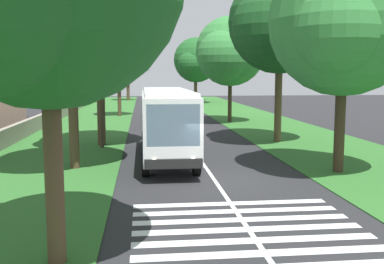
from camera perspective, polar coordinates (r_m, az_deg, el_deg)
ground at (r=19.66m, az=2.82°, el=-6.03°), size 160.00×160.00×0.00m
grass_verge_left at (r=34.58m, az=-14.78°, el=-0.49°), size 120.00×8.00×0.04m
grass_verge_right at (r=35.99m, az=12.00°, el=-0.12°), size 120.00×8.00×0.04m
centre_line at (r=34.33m, az=-1.12°, el=-0.34°), size 110.00×0.16×0.01m
coach_bus at (r=23.99m, az=-3.26°, el=1.56°), size 11.16×2.62×3.73m
zebra_crossing at (r=13.64m, az=7.13°, el=-12.07°), size 5.85×6.80×0.01m
trailing_car_0 at (r=40.42m, az=-4.45°, el=1.72°), size 4.30×1.78×1.43m
trailing_car_1 at (r=49.29m, az=-4.75°, el=2.70°), size 4.30×1.78×1.43m
trailing_minibus_0 at (r=59.71m, az=-1.53°, el=4.34°), size 6.00×2.14×2.53m
roadside_tree_left_0 at (r=50.53m, az=-9.37°, el=10.38°), size 5.41×4.60×9.81m
roadside_tree_left_1 at (r=29.66m, az=-12.08°, el=13.36°), size 9.21×7.25×11.56m
roadside_tree_left_4 at (r=81.79m, az=-8.25°, el=9.11°), size 5.46×4.65×9.80m
roadside_tree_right_0 at (r=72.95m, az=0.40°, el=8.92°), size 8.42×7.12×10.43m
roadside_tree_right_1 at (r=31.08m, az=10.61°, el=13.10°), size 8.64×6.93×11.37m
roadside_tree_right_2 at (r=21.90m, az=18.15°, el=12.71°), size 7.69×6.73×10.22m
roadside_tree_right_3 at (r=43.61m, az=4.56°, el=9.83°), size 8.44×6.66×10.01m
roadside_tree_right_4 at (r=79.73m, az=0.30°, el=8.57°), size 7.43×6.12×9.64m
utility_pole at (r=28.18m, az=-11.48°, el=6.14°), size 0.24×1.40×7.74m
roadside_wall at (r=40.02m, az=-18.57°, el=1.26°), size 70.00×0.40×1.17m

